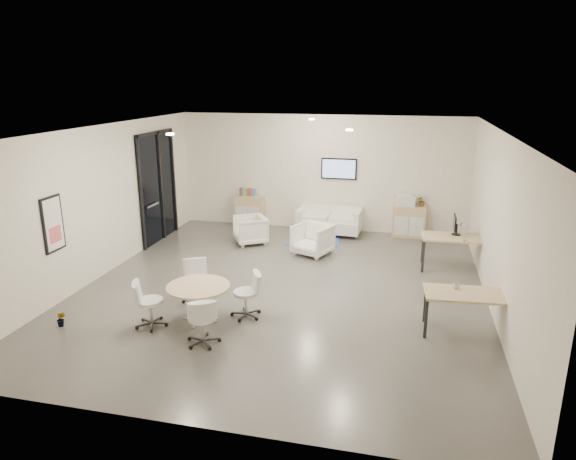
% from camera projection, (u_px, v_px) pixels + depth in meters
% --- Properties ---
extents(room_shell, '(9.60, 10.60, 4.80)m').
position_uv_depth(room_shell, '(283.00, 213.00, 10.06)').
color(room_shell, '#4E4B47').
rests_on(room_shell, ground).
extents(glass_door, '(0.09, 1.90, 2.85)m').
position_uv_depth(glass_door, '(158.00, 184.00, 13.30)').
color(glass_door, black).
rests_on(glass_door, room_shell).
extents(artwork, '(0.05, 0.54, 1.04)m').
position_uv_depth(artwork, '(53.00, 224.00, 9.46)').
color(artwork, black).
rests_on(artwork, room_shell).
extents(wall_tv, '(0.98, 0.06, 0.58)m').
position_uv_depth(wall_tv, '(339.00, 169.00, 14.08)').
color(wall_tv, black).
rests_on(wall_tv, room_shell).
extents(ceiling_spots, '(3.14, 4.14, 0.03)m').
position_uv_depth(ceiling_spots, '(282.00, 127.00, 10.44)').
color(ceiling_spots, '#FFEAC6').
rests_on(ceiling_spots, room_shell).
extents(sideboard_left, '(0.80, 0.42, 0.90)m').
position_uv_depth(sideboard_left, '(250.00, 211.00, 14.82)').
color(sideboard_left, '#D5BA80').
rests_on(sideboard_left, room_shell).
extents(sideboard_right, '(0.86, 0.42, 0.86)m').
position_uv_depth(sideboard_right, '(409.00, 221.00, 13.84)').
color(sideboard_right, '#D5BA80').
rests_on(sideboard_right, room_shell).
extents(books, '(0.47, 0.14, 0.22)m').
position_uv_depth(books, '(248.00, 192.00, 14.67)').
color(books, red).
rests_on(books, sideboard_left).
extents(printer, '(0.52, 0.45, 0.33)m').
position_uv_depth(printer, '(406.00, 200.00, 13.70)').
color(printer, white).
rests_on(printer, sideboard_right).
extents(loveseat, '(1.75, 0.95, 0.64)m').
position_uv_depth(loveseat, '(330.00, 221.00, 14.14)').
color(loveseat, white).
rests_on(loveseat, room_shell).
extents(blue_rug, '(1.43, 1.02, 0.01)m').
position_uv_depth(blue_rug, '(313.00, 241.00, 13.58)').
color(blue_rug, '#304D95').
rests_on(blue_rug, room_shell).
extents(armchair_left, '(1.02, 1.04, 0.80)m').
position_uv_depth(armchair_left, '(250.00, 228.00, 13.28)').
color(armchair_left, white).
rests_on(armchair_left, room_shell).
extents(armchair_right, '(1.03, 1.01, 0.83)m').
position_uv_depth(armchair_right, '(313.00, 238.00, 12.42)').
color(armchair_right, white).
rests_on(armchair_right, room_shell).
extents(desk_rear, '(1.52, 0.82, 0.77)m').
position_uv_depth(desk_rear, '(456.00, 240.00, 11.34)').
color(desk_rear, '#D5BA80').
rests_on(desk_rear, room_shell).
extents(desk_front, '(1.46, 0.81, 0.74)m').
position_uv_depth(desk_front, '(468.00, 297.00, 8.46)').
color(desk_front, '#D5BA80').
rests_on(desk_front, room_shell).
extents(monitor, '(0.20, 0.50, 0.44)m').
position_uv_depth(monitor, '(455.00, 224.00, 11.40)').
color(monitor, black).
rests_on(monitor, desk_rear).
extents(round_table, '(1.10, 1.10, 0.67)m').
position_uv_depth(round_table, '(198.00, 290.00, 8.92)').
color(round_table, '#D5BA80').
rests_on(round_table, room_shell).
extents(meeting_chairs, '(2.26, 2.26, 0.82)m').
position_uv_depth(meeting_chairs, '(199.00, 299.00, 8.97)').
color(meeting_chairs, white).
rests_on(meeting_chairs, room_shell).
extents(plant_cabinet, '(0.34, 0.36, 0.23)m').
position_uv_depth(plant_cabinet, '(422.00, 202.00, 13.64)').
color(plant_cabinet, '#3F7F3F').
rests_on(plant_cabinet, sideboard_right).
extents(plant_floor, '(0.18, 0.29, 0.12)m').
position_uv_depth(plant_floor, '(62.00, 323.00, 8.87)').
color(plant_floor, '#3F7F3F').
rests_on(plant_floor, room_shell).
extents(cup, '(0.11, 0.09, 0.11)m').
position_uv_depth(cup, '(456.00, 285.00, 8.61)').
color(cup, white).
rests_on(cup, desk_front).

